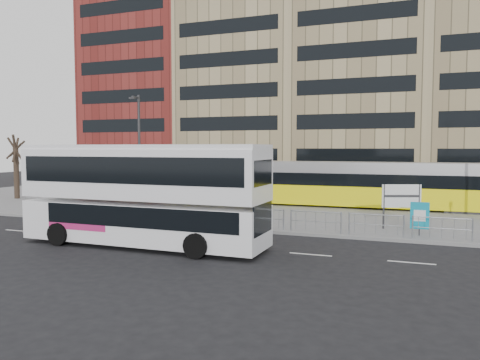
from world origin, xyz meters
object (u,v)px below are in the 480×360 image
(double_decker_bus, at_px, (142,192))
(lamp_post_west, at_px, (139,146))
(ad_panel, at_px, (420,216))
(pedestrian, at_px, (123,194))
(tram, at_px, (334,184))
(traffic_light_west, at_px, (178,189))
(bare_tree, at_px, (15,134))
(station_sign, at_px, (401,198))

(double_decker_bus, height_order, lamp_post_west, lamp_post_west)
(double_decker_bus, bearing_deg, ad_panel, 28.57)
(ad_panel, bearing_deg, double_decker_bus, -151.09)
(double_decker_bus, height_order, pedestrian, double_decker_bus)
(tram, xyz_separation_m, traffic_light_west, (-7.11, -11.12, 0.32))
(ad_panel, xyz_separation_m, traffic_light_west, (-12.99, -0.80, 1.00))
(double_decker_bus, xyz_separation_m, tram, (6.01, 16.60, -0.70))
(ad_panel, height_order, bare_tree, bare_tree)
(double_decker_bus, xyz_separation_m, traffic_light_west, (-1.10, 5.48, -0.38))
(tram, bearing_deg, pedestrian, -162.68)
(tram, height_order, bare_tree, bare_tree)
(pedestrian, bearing_deg, lamp_post_west, -99.45)
(double_decker_bus, relative_size, lamp_post_west, 1.41)
(ad_panel, height_order, traffic_light_west, traffic_light_west)
(ad_panel, distance_m, traffic_light_west, 13.05)
(traffic_light_west, bearing_deg, bare_tree, 148.10)
(traffic_light_west, bearing_deg, lamp_post_west, 124.39)
(double_decker_bus, relative_size, traffic_light_west, 3.75)
(tram, xyz_separation_m, lamp_post_west, (-13.65, -4.94, 2.83))
(tram, xyz_separation_m, ad_panel, (5.88, -10.32, -0.68))
(double_decker_bus, bearing_deg, pedestrian, 128.66)
(tram, xyz_separation_m, pedestrian, (-15.25, -4.75, -0.87))
(lamp_post_west, bearing_deg, pedestrian, 173.25)
(traffic_light_west, bearing_deg, tram, 45.19)
(tram, bearing_deg, bare_tree, -170.80)
(double_decker_bus, xyz_separation_m, ad_panel, (11.89, 6.28, -1.38))
(double_decker_bus, bearing_deg, tram, 70.82)
(ad_panel, height_order, lamp_post_west, lamp_post_west)
(bare_tree, bearing_deg, station_sign, -7.82)
(station_sign, xyz_separation_m, ad_panel, (0.91, -1.77, -0.68))
(station_sign, relative_size, traffic_light_west, 0.77)
(double_decker_bus, distance_m, lamp_post_west, 14.10)
(traffic_light_west, bearing_deg, station_sign, -0.19)
(traffic_light_west, xyz_separation_m, lamp_post_west, (-6.54, 6.18, 2.51))
(station_sign, bearing_deg, bare_tree, 152.64)
(traffic_light_west, relative_size, bare_tree, 0.42)
(tram, height_order, traffic_light_west, tram)
(station_sign, relative_size, pedestrian, 1.52)
(double_decker_bus, distance_m, ad_panel, 13.52)
(pedestrian, distance_m, bare_tree, 12.05)
(bare_tree, bearing_deg, ad_panel, -10.67)
(ad_panel, bearing_deg, bare_tree, 170.39)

